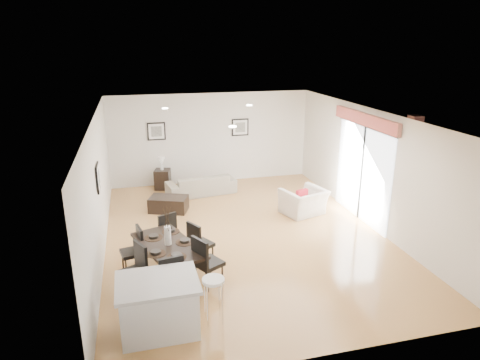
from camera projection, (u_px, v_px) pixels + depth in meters
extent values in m
plane|color=#B48549|center=(245.00, 235.00, 9.58)|extent=(8.00, 8.00, 0.00)
cube|color=silver|center=(211.00, 138.00, 12.84)|extent=(6.00, 0.04, 2.70)
cube|color=silver|center=(325.00, 270.00, 5.47)|extent=(6.00, 0.04, 2.70)
cube|color=silver|center=(99.00, 189.00, 8.46)|extent=(0.04, 8.00, 2.70)
cube|color=silver|center=(370.00, 168.00, 9.86)|extent=(0.04, 8.00, 2.70)
cube|color=white|center=(245.00, 115.00, 8.74)|extent=(6.00, 8.00, 0.02)
imported|color=gray|center=(201.00, 184.00, 12.08)|extent=(2.02, 1.05, 0.56)
imported|color=beige|center=(304.00, 202.00, 10.65)|extent=(1.21, 1.13, 0.65)
imported|color=#375424|center=(443.00, 186.00, 11.64)|extent=(0.47, 0.47, 0.73)
cube|color=black|center=(168.00, 245.00, 7.65)|extent=(1.31, 1.81, 0.05)
cylinder|color=black|center=(169.00, 288.00, 6.97)|extent=(0.06, 0.06, 0.63)
cylinder|color=black|center=(136.00, 251.00, 8.17)|extent=(0.06, 0.06, 0.63)
cylinder|color=black|center=(207.00, 275.00, 7.34)|extent=(0.06, 0.06, 0.63)
cylinder|color=black|center=(170.00, 242.00, 8.55)|extent=(0.06, 0.06, 0.63)
cube|color=black|center=(132.00, 274.00, 7.20)|extent=(0.55, 0.55, 0.07)
cube|color=black|center=(141.00, 257.00, 7.22)|extent=(0.22, 0.39, 0.49)
cylinder|color=black|center=(120.00, 284.00, 7.29)|extent=(0.03, 0.03, 0.38)
cylinder|color=black|center=(138.00, 278.00, 7.48)|extent=(0.03, 0.03, 0.38)
cylinder|color=black|center=(129.00, 293.00, 7.05)|extent=(0.03, 0.03, 0.38)
cylinder|color=black|center=(146.00, 286.00, 7.25)|extent=(0.03, 0.03, 0.38)
cube|color=black|center=(132.00, 253.00, 7.96)|extent=(0.46, 0.46, 0.07)
cube|color=black|center=(140.00, 239.00, 7.95)|extent=(0.13, 0.39, 0.47)
cylinder|color=black|center=(123.00, 261.00, 8.09)|extent=(0.03, 0.03, 0.36)
cylinder|color=black|center=(139.00, 257.00, 8.22)|extent=(0.03, 0.03, 0.36)
cylinder|color=black|center=(126.00, 268.00, 7.83)|extent=(0.03, 0.03, 0.36)
cylinder|color=black|center=(143.00, 264.00, 7.96)|extent=(0.03, 0.03, 0.36)
cube|color=black|center=(209.00, 263.00, 7.50)|extent=(0.58, 0.58, 0.07)
cube|color=black|center=(200.00, 253.00, 7.29)|extent=(0.25, 0.40, 0.51)
cylinder|color=black|center=(222.00, 275.00, 7.56)|extent=(0.03, 0.03, 0.39)
cylinder|color=black|center=(208.00, 282.00, 7.34)|extent=(0.03, 0.03, 0.39)
cylinder|color=black|center=(210.00, 268.00, 7.79)|extent=(0.03, 0.03, 0.39)
cylinder|color=black|center=(196.00, 275.00, 7.58)|extent=(0.03, 0.03, 0.39)
cube|color=black|center=(201.00, 245.00, 8.26)|extent=(0.54, 0.54, 0.07)
cube|color=black|center=(194.00, 236.00, 8.07)|extent=(0.24, 0.37, 0.47)
cylinder|color=black|center=(213.00, 254.00, 8.32)|extent=(0.03, 0.03, 0.36)
cylinder|color=black|center=(200.00, 260.00, 8.12)|extent=(0.03, 0.03, 0.36)
cylinder|color=black|center=(203.00, 249.00, 8.53)|extent=(0.03, 0.03, 0.36)
cylinder|color=black|center=(190.00, 254.00, 8.33)|extent=(0.03, 0.03, 0.36)
cube|color=black|center=(176.00, 290.00, 6.72)|extent=(0.47, 0.47, 0.07)
cube|color=black|center=(172.00, 271.00, 6.80)|extent=(0.41, 0.13, 0.48)
cylinder|color=black|center=(169.00, 310.00, 6.59)|extent=(0.03, 0.03, 0.37)
cylinder|color=black|center=(164.00, 300.00, 6.87)|extent=(0.03, 0.03, 0.37)
cylinder|color=black|center=(189.00, 305.00, 6.72)|extent=(0.03, 0.03, 0.37)
cylinder|color=black|center=(183.00, 295.00, 6.99)|extent=(0.03, 0.03, 0.37)
cube|color=black|center=(164.00, 233.00, 8.74)|extent=(0.52, 0.52, 0.07)
cube|color=black|center=(168.00, 225.00, 8.53)|extent=(0.38, 0.20, 0.47)
cylinder|color=black|center=(168.00, 238.00, 9.01)|extent=(0.03, 0.03, 0.36)
cylinder|color=black|center=(175.00, 243.00, 8.78)|extent=(0.03, 0.03, 0.36)
cylinder|color=black|center=(155.00, 242.00, 8.83)|extent=(0.03, 0.03, 0.36)
cylinder|color=black|center=(162.00, 248.00, 8.60)|extent=(0.03, 0.03, 0.36)
cylinder|color=white|center=(168.00, 235.00, 7.59)|extent=(0.12, 0.12, 0.35)
cylinder|color=#302015|center=(185.00, 242.00, 7.71)|extent=(0.34, 0.34, 0.01)
cylinder|color=black|center=(185.00, 241.00, 7.70)|extent=(0.18, 0.18, 0.05)
cylinder|color=#302015|center=(171.00, 231.00, 8.14)|extent=(0.34, 0.34, 0.01)
cylinder|color=black|center=(171.00, 230.00, 8.13)|extent=(0.18, 0.18, 0.05)
cylinder|color=#302015|center=(154.00, 238.00, 7.88)|extent=(0.34, 0.34, 0.01)
cylinder|color=black|center=(154.00, 236.00, 7.87)|extent=(0.18, 0.18, 0.05)
cylinder|color=#302015|center=(156.00, 254.00, 7.29)|extent=(0.34, 0.34, 0.01)
cylinder|color=black|center=(156.00, 252.00, 7.28)|extent=(0.18, 0.18, 0.05)
cylinder|color=#302015|center=(177.00, 257.00, 7.18)|extent=(0.34, 0.34, 0.01)
cylinder|color=black|center=(177.00, 255.00, 7.18)|extent=(0.18, 0.18, 0.05)
cube|color=black|center=(169.00, 204.00, 10.87)|extent=(1.08, 0.86, 0.37)
cube|color=black|center=(163.00, 179.00, 12.50)|extent=(0.53, 0.53, 0.58)
cylinder|color=white|center=(162.00, 167.00, 12.39)|extent=(0.09, 0.09, 0.16)
cone|color=beige|center=(162.00, 161.00, 12.33)|extent=(0.20, 0.20, 0.22)
cube|color=#A21520|center=(302.00, 196.00, 10.48)|extent=(0.33, 0.19, 0.31)
cube|color=silver|center=(159.00, 307.00, 6.32)|extent=(1.11, 0.84, 0.78)
cube|color=#B0B1B3|center=(157.00, 283.00, 6.20)|extent=(1.20, 0.93, 0.06)
cylinder|color=white|center=(213.00, 280.00, 6.41)|extent=(0.34, 0.34, 0.05)
cylinder|color=silver|center=(219.00, 296.00, 6.66)|extent=(0.02, 0.02, 0.72)
cylinder|color=silver|center=(205.00, 298.00, 6.60)|extent=(0.02, 0.02, 0.72)
cylinder|color=silver|center=(208.00, 306.00, 6.40)|extent=(0.02, 0.02, 0.72)
cylinder|color=silver|center=(223.00, 304.00, 6.45)|extent=(0.02, 0.02, 0.72)
cube|color=black|center=(156.00, 131.00, 12.35)|extent=(0.52, 0.03, 0.52)
cube|color=white|center=(156.00, 131.00, 12.35)|extent=(0.44, 0.04, 0.44)
cube|color=#52534E|center=(156.00, 131.00, 12.35)|extent=(0.30, 0.04, 0.30)
cube|color=black|center=(240.00, 127.00, 12.93)|extent=(0.52, 0.03, 0.52)
cube|color=white|center=(240.00, 127.00, 12.93)|extent=(0.44, 0.04, 0.44)
cube|color=#52534E|center=(240.00, 127.00, 12.93)|extent=(0.30, 0.04, 0.30)
cube|color=black|center=(98.00, 177.00, 8.19)|extent=(0.03, 0.52, 0.52)
cube|color=white|center=(98.00, 177.00, 8.19)|extent=(0.04, 0.44, 0.44)
cube|color=#52534E|center=(98.00, 177.00, 8.19)|extent=(0.04, 0.30, 0.30)
cube|color=white|center=(362.00, 174.00, 10.20)|extent=(0.02, 2.40, 2.25)
cube|color=black|center=(361.00, 174.00, 10.19)|extent=(0.03, 0.05, 2.25)
cube|color=black|center=(366.00, 126.00, 9.84)|extent=(0.03, 2.50, 0.05)
cube|color=maroon|center=(365.00, 119.00, 9.78)|extent=(0.10, 2.70, 0.28)
plane|color=gray|center=(429.00, 210.00, 11.02)|extent=(6.00, 6.00, 0.00)
cube|color=#2A2A2D|center=(474.00, 173.00, 11.02)|extent=(0.08, 5.50, 1.80)
cube|color=brown|center=(412.00, 148.00, 13.16)|extent=(0.35, 0.35, 2.00)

